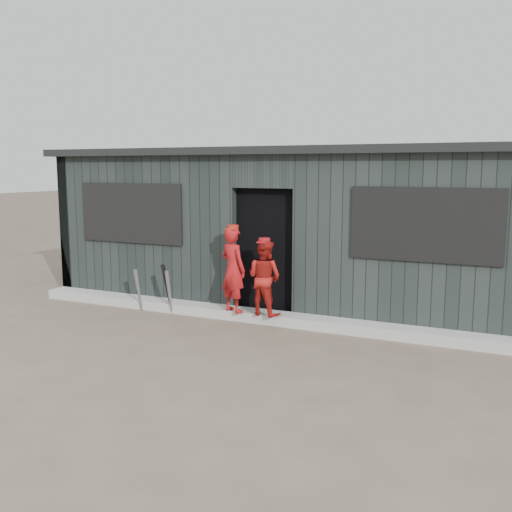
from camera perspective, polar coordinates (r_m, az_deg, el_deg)
The scene contains 9 objects.
ground at distance 7.19m, azimuth -6.09°, elevation -9.92°, with size 80.00×80.00×0.00m, color brown.
curb at distance 8.71m, azimuth 0.06°, elevation -6.00°, with size 8.00×0.36×0.15m, color #ABACA7.
bat_left at distance 9.41m, azimuth -11.67°, elevation -3.34°, with size 0.07×0.07×0.71m, color gray.
bat_mid at distance 9.10m, azimuth -8.67°, elevation -3.61°, with size 0.07×0.07×0.73m, color gray.
bat_right at distance 9.21m, azimuth -8.87°, elevation -3.23°, with size 0.07×0.07×0.80m, color black.
player_red_left at distance 8.54m, azimuth -2.30°, elevation -1.36°, with size 0.47×0.31×1.29m, color #AE1517.
player_red_right at distance 8.36m, azimuth 0.84°, elevation -2.17°, with size 0.54×0.42×1.12m, color #AA1A14.
player_grey_back at distance 9.08m, azimuth 2.15°, elevation -1.33°, with size 0.69×0.45×1.41m, color #B4B4B4.
dugout at distance 10.03m, azimuth 4.07°, elevation 2.97°, with size 8.30×3.30×2.62m.
Camera 1 is at (3.51, -5.84, 2.30)m, focal length 40.00 mm.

